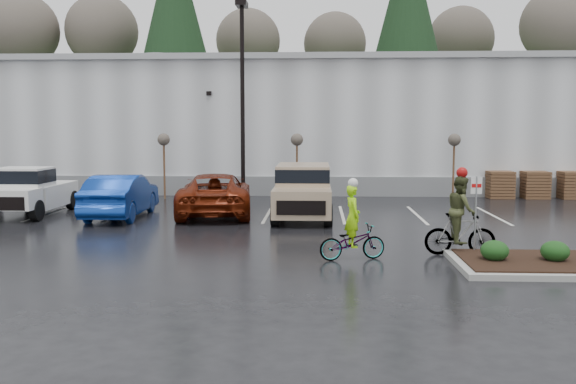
{
  "coord_description": "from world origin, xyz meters",
  "views": [
    {
      "loc": [
        -0.49,
        -16.4,
        3.55
      ],
      "look_at": [
        -1.51,
        4.34,
        1.3
      ],
      "focal_mm": 38.0,
      "sensor_mm": 36.0,
      "label": 1
    }
  ],
  "objects_px": {
    "pallet_stack_a": "(500,185)",
    "fire_lane_sign": "(476,206)",
    "sapling_mid": "(297,143)",
    "pallet_stack_c": "(572,185)",
    "pickup_white": "(35,190)",
    "car_blue": "(121,196)",
    "lamppost": "(242,80)",
    "sapling_east": "(454,143)",
    "sapling_west": "(164,143)",
    "cyclist_olive": "(460,224)",
    "car_red": "(215,194)",
    "cyclist_hivis": "(352,234)",
    "suv_tan": "(303,192)",
    "pallet_stack_b": "(535,185)"
  },
  "relations": [
    {
      "from": "pallet_stack_a",
      "to": "car_red",
      "type": "height_order",
      "value": "car_red"
    },
    {
      "from": "sapling_mid",
      "to": "pallet_stack_a",
      "type": "relative_size",
      "value": 2.37
    },
    {
      "from": "suv_tan",
      "to": "cyclist_hivis",
      "type": "height_order",
      "value": "cyclist_hivis"
    },
    {
      "from": "sapling_east",
      "to": "fire_lane_sign",
      "type": "relative_size",
      "value": 1.45
    },
    {
      "from": "pallet_stack_a",
      "to": "cyclist_olive",
      "type": "relative_size",
      "value": 0.55
    },
    {
      "from": "pallet_stack_c",
      "to": "suv_tan",
      "type": "distance_m",
      "value": 14.88
    },
    {
      "from": "pallet_stack_a",
      "to": "car_blue",
      "type": "relative_size",
      "value": 0.26
    },
    {
      "from": "pallet_stack_b",
      "to": "suv_tan",
      "type": "relative_size",
      "value": 0.26
    },
    {
      "from": "sapling_west",
      "to": "pallet_stack_a",
      "type": "height_order",
      "value": "sapling_west"
    },
    {
      "from": "car_red",
      "to": "cyclist_hivis",
      "type": "distance_m",
      "value": 9.57
    },
    {
      "from": "sapling_mid",
      "to": "lamppost",
      "type": "bearing_deg",
      "value": -158.2
    },
    {
      "from": "pallet_stack_a",
      "to": "cyclist_hivis",
      "type": "xyz_separation_m",
      "value": [
        -8.06,
        -14.37,
        0.01
      ]
    },
    {
      "from": "car_blue",
      "to": "sapling_west",
      "type": "bearing_deg",
      "value": -93.24
    },
    {
      "from": "lamppost",
      "to": "fire_lane_sign",
      "type": "relative_size",
      "value": 4.19
    },
    {
      "from": "lamppost",
      "to": "pickup_white",
      "type": "bearing_deg",
      "value": -150.67
    },
    {
      "from": "sapling_mid",
      "to": "car_blue",
      "type": "height_order",
      "value": "sapling_mid"
    },
    {
      "from": "sapling_mid",
      "to": "cyclist_olive",
      "type": "xyz_separation_m",
      "value": [
        4.94,
        -12.63,
        -1.85
      ]
    },
    {
      "from": "pallet_stack_b",
      "to": "sapling_west",
      "type": "bearing_deg",
      "value": -176.86
    },
    {
      "from": "sapling_mid",
      "to": "cyclist_olive",
      "type": "height_order",
      "value": "sapling_mid"
    },
    {
      "from": "pickup_white",
      "to": "cyclist_hivis",
      "type": "height_order",
      "value": "cyclist_hivis"
    },
    {
      "from": "cyclist_hivis",
      "to": "suv_tan",
      "type": "bearing_deg",
      "value": -4.48
    },
    {
      "from": "lamppost",
      "to": "sapling_mid",
      "type": "xyz_separation_m",
      "value": [
        2.5,
        1.0,
        -2.96
      ]
    },
    {
      "from": "sapling_west",
      "to": "sapling_mid",
      "type": "bearing_deg",
      "value": 0.0
    },
    {
      "from": "lamppost",
      "to": "pallet_stack_b",
      "type": "distance_m",
      "value": 15.19
    },
    {
      "from": "pallet_stack_a",
      "to": "fire_lane_sign",
      "type": "relative_size",
      "value": 0.61
    },
    {
      "from": "pallet_stack_a",
      "to": "sapling_east",
      "type": "bearing_deg",
      "value": -158.2
    },
    {
      "from": "pallet_stack_c",
      "to": "car_red",
      "type": "xyz_separation_m",
      "value": [
        -16.61,
        -6.24,
        0.16
      ]
    },
    {
      "from": "sapling_west",
      "to": "cyclist_hivis",
      "type": "relative_size",
      "value": 1.46
    },
    {
      "from": "fire_lane_sign",
      "to": "pickup_white",
      "type": "distance_m",
      "value": 17.37
    },
    {
      "from": "sapling_mid",
      "to": "car_blue",
      "type": "relative_size",
      "value": 0.62
    },
    {
      "from": "pallet_stack_c",
      "to": "pickup_white",
      "type": "bearing_deg",
      "value": -164.9
    },
    {
      "from": "pallet_stack_b",
      "to": "car_red",
      "type": "relative_size",
      "value": 0.22
    },
    {
      "from": "lamppost",
      "to": "pallet_stack_b",
      "type": "bearing_deg",
      "value": 8.02
    },
    {
      "from": "sapling_west",
      "to": "sapling_mid",
      "type": "distance_m",
      "value": 6.5
    },
    {
      "from": "lamppost",
      "to": "sapling_west",
      "type": "bearing_deg",
      "value": 165.96
    },
    {
      "from": "lamppost",
      "to": "pallet_stack_b",
      "type": "relative_size",
      "value": 6.83
    },
    {
      "from": "suv_tan",
      "to": "fire_lane_sign",
      "type": "bearing_deg",
      "value": -53.98
    },
    {
      "from": "suv_tan",
      "to": "cyclist_olive",
      "type": "xyz_separation_m",
      "value": [
        4.5,
        -6.51,
        -0.15
      ]
    },
    {
      "from": "pallet_stack_a",
      "to": "car_blue",
      "type": "bearing_deg",
      "value": -156.83
    },
    {
      "from": "pickup_white",
      "to": "cyclist_olive",
      "type": "xyz_separation_m",
      "value": [
        15.38,
        -7.17,
        -0.1
      ]
    },
    {
      "from": "pallet_stack_a",
      "to": "pickup_white",
      "type": "xyz_separation_m",
      "value": [
        -20.43,
        -6.46,
        0.3
      ]
    },
    {
      "from": "cyclist_hivis",
      "to": "pickup_white",
      "type": "bearing_deg",
      "value": 41.27
    },
    {
      "from": "sapling_east",
      "to": "car_blue",
      "type": "bearing_deg",
      "value": -156.59
    },
    {
      "from": "car_blue",
      "to": "car_red",
      "type": "bearing_deg",
      "value": -167.62
    },
    {
      "from": "pickup_white",
      "to": "car_blue",
      "type": "height_order",
      "value": "pickup_white"
    },
    {
      "from": "sapling_west",
      "to": "pallet_stack_a",
      "type": "distance_m",
      "value": 16.66
    },
    {
      "from": "sapling_mid",
      "to": "sapling_east",
      "type": "bearing_deg",
      "value": 0.0
    },
    {
      "from": "sapling_mid",
      "to": "car_blue",
      "type": "bearing_deg",
      "value": -137.38
    },
    {
      "from": "pallet_stack_c",
      "to": "car_blue",
      "type": "relative_size",
      "value": 0.26
    },
    {
      "from": "car_blue",
      "to": "sapling_mid",
      "type": "bearing_deg",
      "value": -139.08
    }
  ]
}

